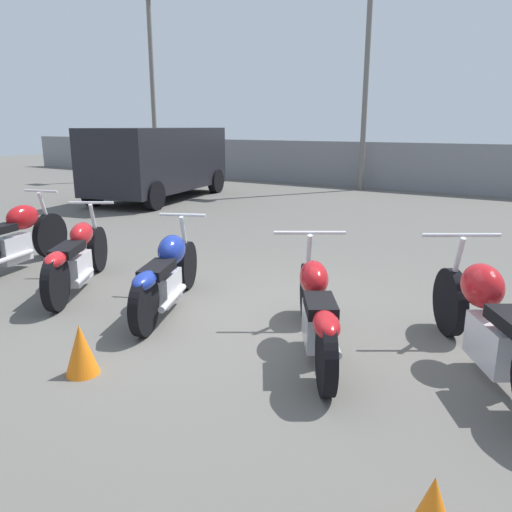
{
  "coord_description": "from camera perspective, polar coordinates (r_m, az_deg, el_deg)",
  "views": [
    {
      "loc": [
        2.7,
        -4.05,
        1.95
      ],
      "look_at": [
        0.0,
        0.13,
        0.65
      ],
      "focal_mm": 35.0,
      "sensor_mm": 36.0,
      "label": 1
    }
  ],
  "objects": [
    {
      "name": "ground_plane",
      "position": [
        5.25,
        -0.76,
        -7.18
      ],
      "size": [
        60.0,
        60.0,
        0.0
      ],
      "primitive_type": "plane",
      "color": "#5B5954"
    },
    {
      "name": "motorcycle_slot_0",
      "position": [
        7.65,
        -25.85,
        1.95
      ],
      "size": [
        0.78,
        2.01,
        1.04
      ],
      "rotation": [
        0.0,
        0.0,
        0.28
      ],
      "color": "black",
      "rests_on": "ground_plane"
    },
    {
      "name": "motorcycle_slot_2",
      "position": [
        5.45,
        -10.17,
        -2.0
      ],
      "size": [
        0.98,
        1.89,
        0.96
      ],
      "rotation": [
        0.0,
        0.0,
        0.43
      ],
      "color": "black",
      "rests_on": "ground_plane"
    },
    {
      "name": "light_pole_right",
      "position": [
        16.34,
        12.78,
        24.32
      ],
      "size": [
        0.7,
        0.35,
        8.2
      ],
      "color": "slate",
      "rests_on": "ground_plane"
    },
    {
      "name": "light_pole_left",
      "position": [
        19.48,
        -11.84,
        20.08
      ],
      "size": [
        0.7,
        0.35,
        6.48
      ],
      "color": "slate",
      "rests_on": "ground_plane"
    },
    {
      "name": "motorcycle_slot_3",
      "position": [
        4.41,
        6.89,
        -6.05
      ],
      "size": [
        1.26,
        1.81,
        0.95
      ],
      "rotation": [
        0.0,
        0.0,
        0.57
      ],
      "color": "black",
      "rests_on": "ground_plane"
    },
    {
      "name": "fence_back",
      "position": [
        15.84,
        23.23,
        9.06
      ],
      "size": [
        40.0,
        0.04,
        1.46
      ],
      "color": "gray",
      "rests_on": "ground_plane"
    },
    {
      "name": "parked_van",
      "position": [
        14.01,
        -11.05,
        10.77
      ],
      "size": [
        2.82,
        4.94,
        1.9
      ],
      "rotation": [
        0.0,
        0.0,
        0.21
      ],
      "color": "black",
      "rests_on": "ground_plane"
    },
    {
      "name": "motorcycle_slot_1",
      "position": [
        6.41,
        -19.77,
        -0.12
      ],
      "size": [
        1.27,
        1.84,
        0.99
      ],
      "rotation": [
        0.0,
        0.0,
        0.59
      ],
      "color": "black",
      "rests_on": "ground_plane"
    },
    {
      "name": "motorcycle_slot_4",
      "position": [
        4.37,
        25.31,
        -6.98
      ],
      "size": [
        1.34,
        1.94,
        1.02
      ],
      "rotation": [
        0.0,
        0.0,
        0.57
      ],
      "color": "black",
      "rests_on": "ground_plane"
    },
    {
      "name": "traffic_cone_far",
      "position": [
        4.31,
        -19.38,
        -10.06
      ],
      "size": [
        0.27,
        0.27,
        0.42
      ],
      "color": "orange",
      "rests_on": "ground_plane"
    }
  ]
}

